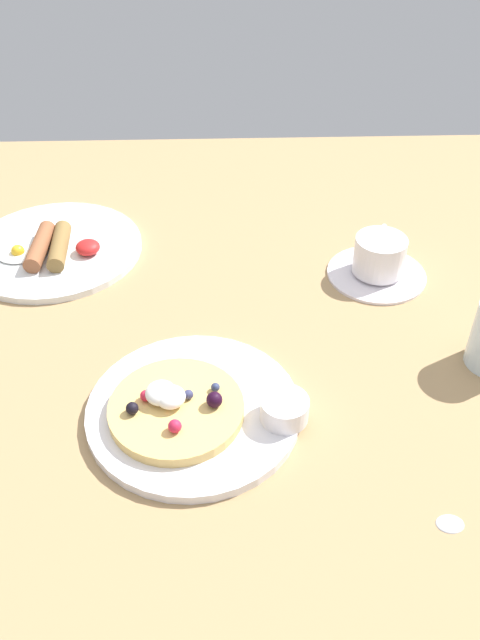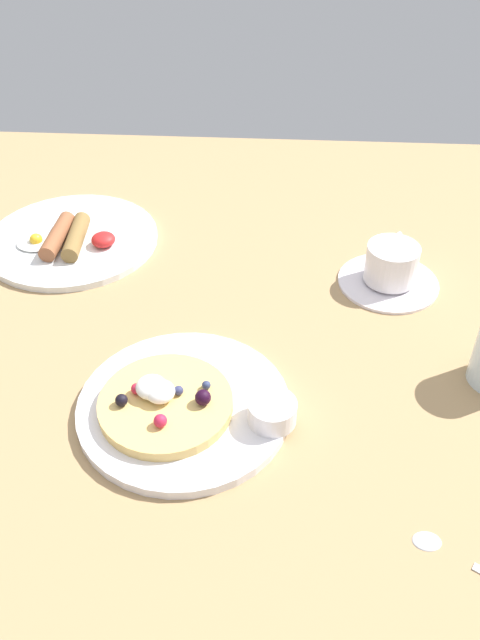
% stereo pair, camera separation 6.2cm
% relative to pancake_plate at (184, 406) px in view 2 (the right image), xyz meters
% --- Properties ---
extents(ground_plane, '(1.61, 1.27, 0.03)m').
position_rel_pancake_plate_xyz_m(ground_plane, '(0.01, 0.12, -0.02)').
color(ground_plane, '#A18055').
extents(pancake_plate, '(0.25, 0.25, 0.01)m').
position_rel_pancake_plate_xyz_m(pancake_plate, '(0.00, 0.00, 0.00)').
color(pancake_plate, white).
rests_on(pancake_plate, ground_plane).
extents(pancake_with_berries, '(0.16, 0.16, 0.04)m').
position_rel_pancake_plate_xyz_m(pancake_with_berries, '(-0.02, -0.01, 0.02)').
color(pancake_with_berries, '#E0B764').
rests_on(pancake_with_berries, pancake_plate).
extents(syrup_ramekin, '(0.06, 0.06, 0.03)m').
position_rel_pancake_plate_xyz_m(syrup_ramekin, '(0.10, -0.02, 0.02)').
color(syrup_ramekin, white).
rests_on(syrup_ramekin, pancake_plate).
extents(breakfast_plate, '(0.27, 0.27, 0.01)m').
position_rel_pancake_plate_xyz_m(breakfast_plate, '(-0.23, 0.35, -0.00)').
color(breakfast_plate, silver).
rests_on(breakfast_plate, ground_plane).
extents(fried_breakfast, '(0.16, 0.11, 0.03)m').
position_rel_pancake_plate_xyz_m(fried_breakfast, '(-0.22, 0.33, 0.02)').
color(fried_breakfast, brown).
rests_on(fried_breakfast, breakfast_plate).
extents(coffee_saucer, '(0.15, 0.15, 0.01)m').
position_rel_pancake_plate_xyz_m(coffee_saucer, '(0.27, 0.27, -0.00)').
color(coffee_saucer, white).
rests_on(coffee_saucer, ground_plane).
extents(coffee_cup, '(0.08, 0.10, 0.05)m').
position_rel_pancake_plate_xyz_m(coffee_cup, '(0.27, 0.27, 0.03)').
color(coffee_cup, white).
rests_on(coffee_cup, coffee_saucer).
extents(teaspoon, '(0.13, 0.09, 0.01)m').
position_rel_pancake_plate_xyz_m(teaspoon, '(0.29, -0.17, -0.00)').
color(teaspoon, silver).
rests_on(teaspoon, ground_plane).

